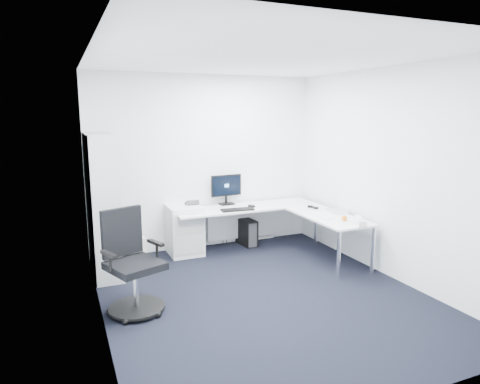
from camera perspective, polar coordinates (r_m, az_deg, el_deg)
name	(u,v)px	position (r m, az deg, el deg)	size (l,w,h in m)	color
ground	(263,295)	(5.20, 3.08, -13.56)	(4.20, 4.20, 0.00)	black
ceiling	(265,58)	(4.79, 3.42, 17.44)	(4.20, 4.20, 0.00)	white
wall_back	(205,163)	(6.74, -4.67, 3.92)	(3.60, 0.02, 2.70)	white
wall_front	(401,228)	(3.11, 20.62, -4.54)	(3.60, 0.02, 2.70)	white
wall_left	(96,194)	(4.34, -18.61, -0.28)	(0.02, 4.20, 2.70)	white
wall_right	(390,174)	(5.83, 19.34, 2.32)	(0.02, 4.20, 2.70)	white
l_desk	(255,232)	(6.50, 2.05, -5.41)	(2.31, 1.29, 0.67)	silver
drawer_pedestal	(184,229)	(6.59, -7.49, -4.97)	(0.49, 0.60, 0.75)	silver
bookshelf	(103,205)	(5.85, -17.82, -1.70)	(0.36, 0.93, 1.87)	#B3B5B6
task_chair	(135,263)	(4.72, -13.84, -9.15)	(0.62, 0.62, 1.11)	black
black_pc_tower	(247,232)	(6.98, 0.90, -5.35)	(0.19, 0.43, 0.42)	black
beige_pc_tower	(138,247)	(6.54, -13.49, -7.15)	(0.16, 0.36, 0.34)	beige
power_strip	(264,237)	(7.38, 3.16, -6.04)	(0.35, 0.06, 0.04)	white
monitor	(226,189)	(6.81, -1.81, 0.36)	(0.51, 0.16, 0.49)	black
black_keyboard	(237,210)	(6.44, -0.35, -2.36)	(0.49, 0.18, 0.02)	black
mouse	(252,206)	(6.65, 1.55, -1.89)	(0.06, 0.11, 0.03)	black
desk_phone	(192,204)	(6.58, -6.44, -1.65)	(0.19, 0.19, 0.14)	#2E2E31
laptop	(338,203)	(6.49, 12.96, -1.49)	(0.36, 0.35, 0.26)	silver
white_keyboard	(321,216)	(6.20, 10.79, -3.10)	(0.12, 0.43, 0.01)	white
headphones	(313,207)	(6.68, 9.69, -1.93)	(0.12, 0.19, 0.05)	black
orange_fruit	(344,218)	(5.99, 13.74, -3.42)	(0.07, 0.07, 0.07)	orange
tissue_box	(358,223)	(5.80, 15.52, -3.95)	(0.11, 0.22, 0.08)	white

